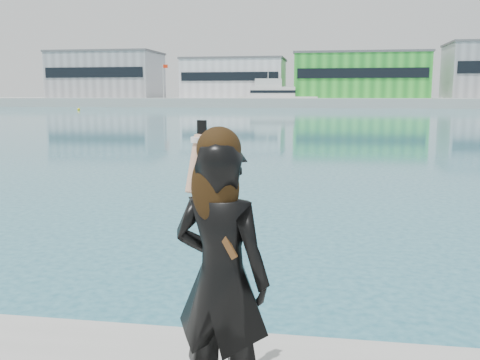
# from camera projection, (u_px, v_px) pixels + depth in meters

# --- Properties ---
(far_quay) EXTENTS (320.00, 40.00, 2.00)m
(far_quay) POSITION_uv_depth(u_px,v_px,m) (325.00, 102.00, 130.14)
(far_quay) COLOR #9E9E99
(far_quay) RESTS_ON ground
(warehouse_grey_left) EXTENTS (26.52, 16.36, 11.50)m
(warehouse_grey_left) POSITION_uv_depth(u_px,v_px,m) (107.00, 75.00, 135.88)
(warehouse_grey_left) COLOR gray
(warehouse_grey_left) RESTS_ON far_quay
(warehouse_white) EXTENTS (24.48, 15.35, 9.50)m
(warehouse_white) POSITION_uv_depth(u_px,v_px,m) (235.00, 78.00, 130.77)
(warehouse_white) COLOR silver
(warehouse_white) RESTS_ON far_quay
(warehouse_green) EXTENTS (30.60, 16.36, 10.50)m
(warehouse_green) POSITION_uv_depth(u_px,v_px,m) (360.00, 75.00, 125.91)
(warehouse_green) COLOR green
(warehouse_green) RESTS_ON far_quay
(flagpole_left) EXTENTS (1.28, 0.16, 8.00)m
(flagpole_left) POSITION_uv_depth(u_px,v_px,m) (164.00, 79.00, 126.54)
(flagpole_left) COLOR silver
(flagpole_left) RESTS_ON far_quay
(flagpole_right) EXTENTS (1.28, 0.16, 8.00)m
(flagpole_right) POSITION_uv_depth(u_px,v_px,m) (427.00, 77.00, 116.97)
(flagpole_right) COLOR silver
(flagpole_right) RESTS_ON far_quay
(motor_yacht) EXTENTS (18.22, 7.63, 8.25)m
(motor_yacht) POSITION_uv_depth(u_px,v_px,m) (274.00, 97.00, 119.68)
(motor_yacht) COLOR silver
(motor_yacht) RESTS_ON ground
(buoy_far) EXTENTS (0.50, 0.50, 0.50)m
(buoy_far) POSITION_uv_depth(u_px,v_px,m) (79.00, 110.00, 95.60)
(buoy_far) COLOR yellow
(buoy_far) RESTS_ON ground
(woman) EXTENTS (0.70, 0.56, 1.79)m
(woman) POSITION_uv_depth(u_px,v_px,m) (221.00, 271.00, 3.19)
(woman) COLOR black
(woman) RESTS_ON near_quay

